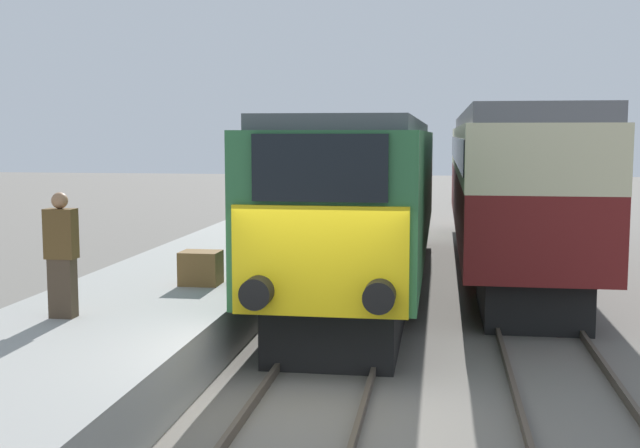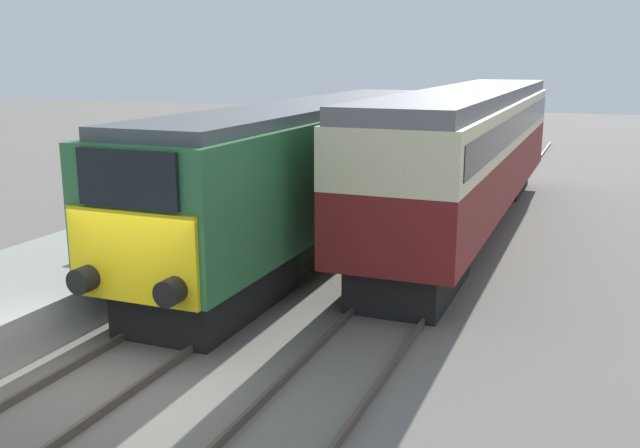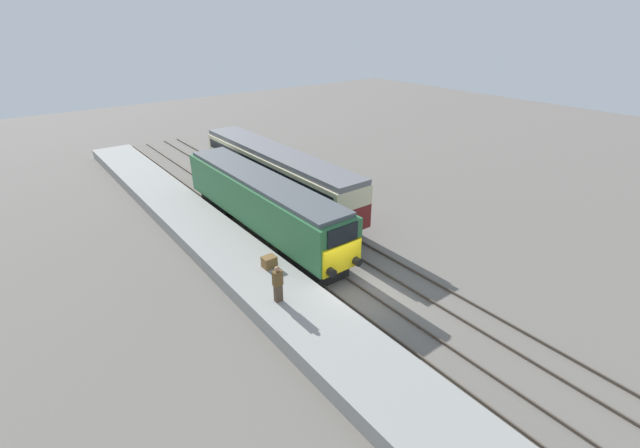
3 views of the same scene
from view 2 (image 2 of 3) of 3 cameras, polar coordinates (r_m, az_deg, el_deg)
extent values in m
plane|color=slate|center=(11.94, -17.17, -12.01)|extent=(120.00, 120.00, 0.00)
cube|color=gray|center=(19.80, -10.31, -0.25)|extent=(3.50, 50.00, 0.85)
cube|color=#4C4238|center=(16.13, -8.07, -4.59)|extent=(0.07, 60.00, 0.14)
cube|color=#4C4238|center=(15.49, -3.44, -5.23)|extent=(0.07, 60.00, 0.14)
cube|color=#4C4238|center=(14.80, 3.50, -6.13)|extent=(0.07, 60.00, 0.14)
cube|color=#4C4238|center=(14.45, 8.95, -6.77)|extent=(0.07, 60.00, 0.14)
cube|color=black|center=(14.45, -8.53, -4.94)|extent=(2.03, 4.00, 1.00)
cube|color=black|center=(23.99, 4.38, 2.46)|extent=(2.03, 4.00, 1.00)
cube|color=#2D6B3D|center=(18.73, -0.47, 5.02)|extent=(2.70, 15.69, 2.59)
cube|color=yellow|center=(12.06, -14.80, -2.58)|extent=(2.48, 0.10, 1.55)
cube|color=black|center=(11.78, -15.17, 3.50)|extent=(1.89, 0.10, 0.93)
cube|color=#4C5156|center=(18.58, -0.47, 9.35)|extent=(2.38, 15.06, 0.24)
cylinder|color=black|center=(12.54, -18.40, -4.26)|extent=(0.44, 0.35, 0.44)
cylinder|color=black|center=(11.55, -11.88, -5.35)|extent=(0.44, 0.35, 0.44)
cube|color=black|center=(15.47, 7.32, -3.77)|extent=(1.89, 3.60, 0.95)
cube|color=black|center=(27.66, 14.00, 3.50)|extent=(1.89, 3.60, 0.95)
cube|color=maroon|center=(21.27, 11.76, 4.19)|extent=(2.70, 17.10, 1.55)
cube|color=beige|center=(21.10, 11.94, 7.91)|extent=(2.71, 17.10, 1.22)
cube|color=black|center=(21.10, 11.94, 7.91)|extent=(2.75, 16.41, 0.67)
cube|color=slate|center=(21.04, 12.04, 10.05)|extent=(2.48, 17.10, 0.36)
cube|color=brown|center=(15.90, -16.19, -1.20)|extent=(0.70, 0.56, 0.60)
camera|label=1|loc=(5.78, -81.60, -12.92)|focal=45.00mm
camera|label=3|loc=(21.20, -87.44, 22.58)|focal=24.00mm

